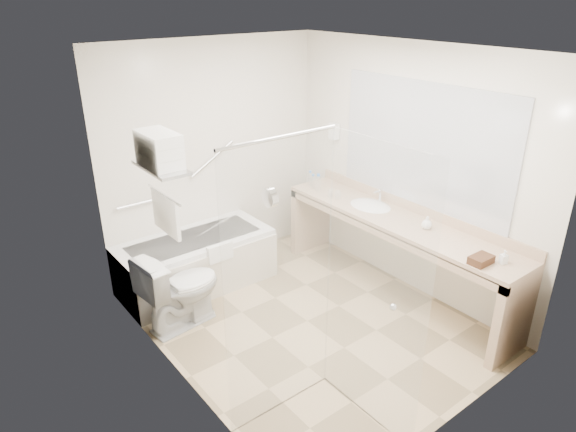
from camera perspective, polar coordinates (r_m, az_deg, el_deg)
floor at (r=5.04m, az=2.15°, el=-11.57°), size 3.20×3.20×0.00m
ceiling at (r=4.13m, az=2.70°, el=18.01°), size 2.60×3.20×0.10m
wall_back at (r=5.67m, az=-8.17°, el=6.51°), size 2.60×0.10×2.50m
wall_front at (r=3.50m, az=19.68°, el=-6.20°), size 2.60×0.10×2.50m
wall_left at (r=3.79m, az=-12.80°, el=-2.90°), size 0.10×3.20×2.50m
wall_right at (r=5.32m, az=13.19°, el=4.93°), size 0.10×3.20×2.50m
bathtub at (r=5.54m, az=-10.15°, el=-5.05°), size 1.60×0.73×0.59m
grab_bar_short at (r=5.36m, az=-16.53°, el=1.28°), size 0.40×0.03×0.03m
grab_bar_long at (r=5.61m, az=-8.40°, el=6.32°), size 0.53×0.03×0.33m
shower_enclosure at (r=3.52m, az=4.24°, el=-7.97°), size 0.96×0.91×2.11m
towel_shelf at (r=3.95m, az=-14.02°, el=6.00°), size 0.24×0.55×0.81m
vanity_counter at (r=5.26m, az=11.91°, el=-2.36°), size 0.55×2.70×0.95m
sink at (r=5.44m, az=9.11°, el=0.87°), size 0.40×0.52×0.14m
faucet at (r=5.50m, az=10.23°, el=2.29°), size 0.03×0.03×0.14m
mirror at (r=5.13m, az=14.72°, el=7.62°), size 0.02×2.00×1.20m
hairdryer_unit at (r=5.91m, az=5.14°, el=9.38°), size 0.08×0.10×0.18m
toilet at (r=4.90m, az=-11.83°, el=-7.95°), size 0.82×0.52×0.76m
amenity_basket at (r=4.52m, az=20.66°, el=-4.57°), size 0.20×0.14×0.07m
soap_bottle_a at (r=4.59m, az=22.80°, el=-4.58°), size 0.10×0.13×0.06m
soap_bottle_b at (r=5.00m, az=15.16°, el=-0.87°), size 0.12×0.14×0.10m
water_bottle_left at (r=5.72m, az=3.37°, el=3.64°), size 0.06×0.06×0.21m
water_bottle_mid at (r=5.81m, az=2.79°, el=3.81°), size 0.05×0.05×0.17m
water_bottle_right at (r=5.90m, az=2.48°, el=4.16°), size 0.05×0.05×0.18m
drinking_glass_near at (r=5.54m, az=5.55°, el=2.34°), size 0.09×0.09×0.09m
drinking_glass_far at (r=5.59m, az=4.75°, el=2.52°), size 0.08×0.08×0.08m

